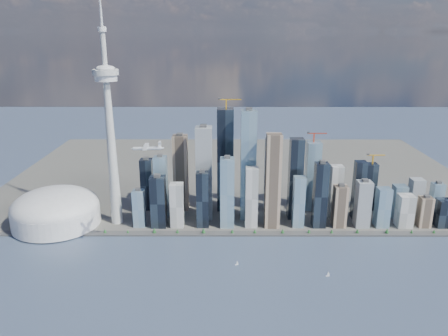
{
  "coord_description": "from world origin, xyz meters",
  "views": [
    {
      "loc": [
        -43.02,
        -645.42,
        437.84
      ],
      "look_at": [
        -44.93,
        260.0,
        154.56
      ],
      "focal_mm": 35.0,
      "sensor_mm": 36.0,
      "label": 1
    }
  ],
  "objects_px": {
    "dome_stadium": "(56,210)",
    "airplane": "(147,148)",
    "needle_tower": "(110,127)",
    "sailboat_west": "(237,263)",
    "sailboat_east": "(328,274)"
  },
  "relations": [
    {
      "from": "dome_stadium",
      "to": "sailboat_west",
      "type": "height_order",
      "value": "dome_stadium"
    },
    {
      "from": "dome_stadium",
      "to": "sailboat_east",
      "type": "height_order",
      "value": "dome_stadium"
    },
    {
      "from": "sailboat_west",
      "to": "sailboat_east",
      "type": "xyz_separation_m",
      "value": [
        169.65,
        -41.05,
        0.5
      ]
    },
    {
      "from": "sailboat_west",
      "to": "dome_stadium",
      "type": "bearing_deg",
      "value": 139.22
    },
    {
      "from": "dome_stadium",
      "to": "sailboat_west",
      "type": "bearing_deg",
      "value": -23.61
    },
    {
      "from": "airplane",
      "to": "sailboat_east",
      "type": "bearing_deg",
      "value": -15.57
    },
    {
      "from": "sailboat_west",
      "to": "sailboat_east",
      "type": "distance_m",
      "value": 174.55
    },
    {
      "from": "needle_tower",
      "to": "dome_stadium",
      "type": "xyz_separation_m",
      "value": [
        -140.0,
        -10.0,
        -196.4
      ]
    },
    {
      "from": "needle_tower",
      "to": "dome_stadium",
      "type": "relative_size",
      "value": 2.75
    },
    {
      "from": "needle_tower",
      "to": "sailboat_west",
      "type": "xyz_separation_m",
      "value": [
        280.95,
        -193.99,
        -232.85
      ]
    },
    {
      "from": "dome_stadium",
      "to": "airplane",
      "type": "height_order",
      "value": "airplane"
    },
    {
      "from": "airplane",
      "to": "sailboat_east",
      "type": "distance_m",
      "value": 412.51
    },
    {
      "from": "needle_tower",
      "to": "airplane",
      "type": "xyz_separation_m",
      "value": [
        112.89,
        -170.71,
        -4.36
      ]
    },
    {
      "from": "needle_tower",
      "to": "sailboat_west",
      "type": "relative_size",
      "value": 59.11
    },
    {
      "from": "airplane",
      "to": "sailboat_west",
      "type": "relative_size",
      "value": 6.6
    }
  ]
}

